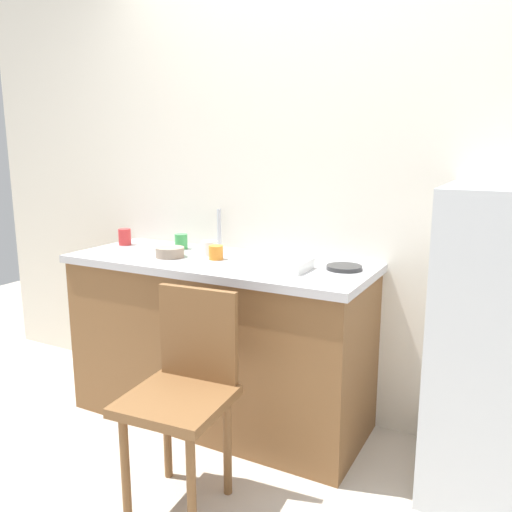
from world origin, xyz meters
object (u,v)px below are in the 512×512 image
(dish_tray, at_px, (280,264))
(cup_orange, at_px, (216,252))
(chair, at_px, (184,388))
(cup_green, at_px, (181,241))
(cup_red, at_px, (125,237))
(cup_white, at_px, (210,248))
(hotplate, at_px, (344,268))
(terracotta_bowl, at_px, (170,252))

(dish_tray, xyz_separation_m, cup_orange, (-0.38, 0.04, 0.01))
(chair, bearing_deg, cup_green, 121.43)
(dish_tray, height_order, cup_orange, cup_orange)
(cup_red, xyz_separation_m, cup_white, (0.61, -0.02, -0.01))
(dish_tray, relative_size, cup_white, 3.43)
(dish_tray, distance_m, cup_green, 0.74)
(hotplate, distance_m, cup_orange, 0.67)
(cup_orange, bearing_deg, hotplate, 7.66)
(dish_tray, bearing_deg, cup_red, 172.85)
(hotplate, height_order, cup_red, cup_red)
(hotplate, distance_m, cup_red, 1.36)
(dish_tray, relative_size, hotplate, 1.65)
(dish_tray, bearing_deg, terracotta_bowl, -177.86)
(chair, height_order, dish_tray, dish_tray)
(chair, relative_size, hotplate, 5.24)
(cup_red, xyz_separation_m, cup_green, (0.37, 0.06, -0.01))
(terracotta_bowl, relative_size, hotplate, 0.89)
(cup_red, xyz_separation_m, cup_orange, (0.70, -0.09, -0.01))
(cup_white, bearing_deg, cup_orange, -40.07)
(cup_white, bearing_deg, hotplate, 1.20)
(cup_red, distance_m, cup_green, 0.37)
(chair, bearing_deg, hotplate, 55.41)
(chair, distance_m, cup_red, 1.27)
(cup_red, bearing_deg, chair, -37.91)
(cup_orange, bearing_deg, cup_green, 155.49)
(cup_red, bearing_deg, cup_orange, -7.66)
(terracotta_bowl, distance_m, cup_red, 0.48)
(dish_tray, height_order, terracotta_bowl, terracotta_bowl)
(chair, distance_m, hotplate, 0.93)
(chair, relative_size, cup_red, 9.26)
(chair, distance_m, cup_white, 0.89)
(dish_tray, distance_m, cup_red, 1.09)
(hotplate, distance_m, cup_green, 1.00)
(terracotta_bowl, height_order, cup_orange, cup_orange)
(terracotta_bowl, relative_size, cup_orange, 2.01)
(cup_green, height_order, cup_white, cup_green)
(dish_tray, height_order, cup_white, cup_white)
(cup_orange, bearing_deg, cup_red, 172.34)
(hotplate, bearing_deg, cup_green, 176.47)
(terracotta_bowl, bearing_deg, cup_green, 111.06)
(chair, xyz_separation_m, cup_white, (-0.33, 0.71, 0.43))
(cup_orange, bearing_deg, chair, -69.31)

